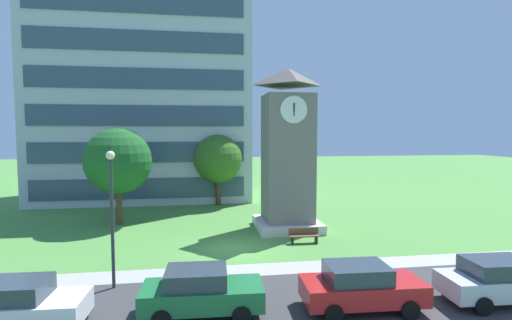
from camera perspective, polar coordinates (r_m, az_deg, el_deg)
ground_plane at (r=22.00m, az=-3.29°, el=-13.11°), size 160.00×160.00×0.00m
street_asphalt at (r=14.74m, az=-0.23°, el=-22.08°), size 120.00×7.20×0.01m
kerb_strip at (r=18.76m, az=-2.27°, el=-16.19°), size 120.00×1.60×0.01m
office_building at (r=40.44m, az=-16.16°, el=12.89°), size 19.96×10.46×25.60m
clock_tower at (r=25.59m, az=4.75°, el=0.32°), size 4.19×4.19×10.77m
park_bench at (r=23.07m, az=7.21°, el=-11.12°), size 1.81×0.53×0.88m
street_lamp at (r=16.94m, az=-20.79°, el=-6.11°), size 0.36×0.36×5.76m
tree_streetside at (r=28.47m, az=-19.94°, el=-0.16°), size 4.66×4.66×6.86m
tree_near_tower at (r=34.19m, az=-5.73°, el=0.14°), size 4.34×4.34×6.35m
parked_car_white at (r=15.42m, az=-31.83°, el=-18.03°), size 4.09×2.12×1.69m
parked_car_green at (r=14.49m, az=-8.22°, el=-18.88°), size 4.37×2.16×1.69m
parked_car_red at (r=15.26m, az=15.45°, el=-17.76°), size 4.50×2.21×1.69m
parked_car_silver at (r=17.96m, az=32.83°, el=-14.89°), size 4.73×2.16×1.69m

